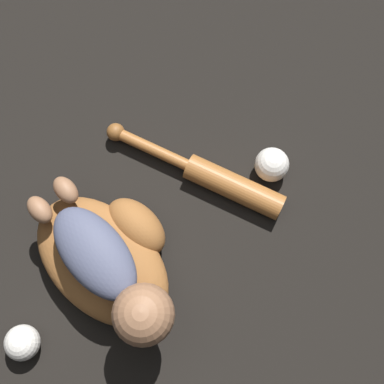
{
  "coord_description": "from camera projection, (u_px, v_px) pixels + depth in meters",
  "views": [
    {
      "loc": [
        0.29,
        0.01,
        1.15
      ],
      "look_at": [
        0.06,
        0.22,
        0.08
      ],
      "focal_mm": 50.0,
      "sensor_mm": 36.0,
      "label": 1
    }
  ],
  "objects": [
    {
      "name": "ground_plane",
      "position": [
        97.0,
        249.0,
        1.16
      ],
      "size": [
        6.0,
        6.0,
        0.0
      ],
      "primitive_type": "plane",
      "color": "black"
    },
    {
      "name": "baseball_glove",
      "position": [
        108.0,
        255.0,
        1.1
      ],
      "size": [
        0.34,
        0.26,
        0.1
      ],
      "color": "#935B2D",
      "rests_on": "ground"
    },
    {
      "name": "baby_figure",
      "position": [
        112.0,
        275.0,
        1.0
      ],
      "size": [
        0.39,
        0.13,
        0.12
      ],
      "color": "#4C516B",
      "rests_on": "baseball_glove"
    },
    {
      "name": "baseball_bat",
      "position": [
        214.0,
        178.0,
        1.17
      ],
      "size": [
        0.41,
        0.19,
        0.06
      ],
      "color": "#9E602D",
      "rests_on": "ground"
    },
    {
      "name": "baseball",
      "position": [
        272.0,
        165.0,
        1.17
      ],
      "size": [
        0.08,
        0.08,
        0.08
      ],
      "color": "white",
      "rests_on": "ground"
    },
    {
      "name": "baseball_spare",
      "position": [
        22.0,
        343.0,
        1.07
      ],
      "size": [
        0.07,
        0.07,
        0.07
      ],
      "color": "white",
      "rests_on": "ground"
    }
  ]
}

